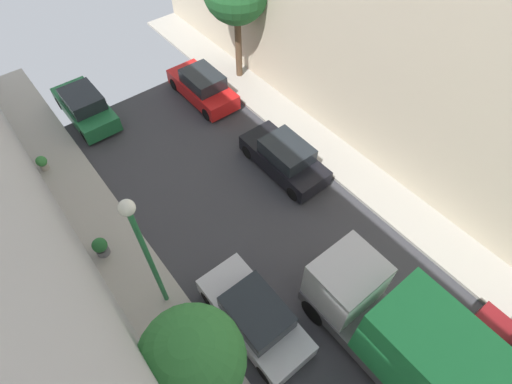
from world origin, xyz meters
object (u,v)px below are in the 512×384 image
parked_car_right_4 (203,87)px  potted_plant_0 (42,163)px  street_tree_2 (192,360)px  parked_car_right_3 (284,158)px  parked_car_left_2 (255,316)px  parked_car_left_3 (85,107)px  delivery_truck (413,347)px  lamp_post (143,244)px  potted_plant_1 (101,247)px

parked_car_right_4 → potted_plant_0: bearing=179.1°
street_tree_2 → potted_plant_0: street_tree_2 is taller
parked_car_right_3 → parked_car_left_2: bearing=-138.9°
parked_car_left_3 → parked_car_right_3: bearing=-58.2°
parked_car_left_2 → delivery_truck: bearing=-54.9°
parked_car_left_3 → street_tree_2: size_ratio=0.84×
parked_car_left_3 → lamp_post: lamp_post is taller
potted_plant_0 → potted_plant_1: potted_plant_1 is taller
parked_car_left_3 → delivery_truck: size_ratio=0.64×
parked_car_right_3 → lamp_post: bearing=-163.8°
potted_plant_0 → street_tree_2: bearing=-87.7°
parked_car_right_4 → street_tree_2: (-7.90, -11.95, 3.11)m
lamp_post → parked_car_right_3: bearing=16.2°
street_tree_2 → lamp_post: lamp_post is taller
parked_car_left_3 → delivery_truck: 17.49m
parked_car_left_2 → lamp_post: bearing=126.3°
parked_car_left_2 → parked_car_right_3: (5.40, 4.70, 0.00)m
street_tree_2 → lamp_post: size_ratio=0.89×
parked_car_right_4 → lamp_post: bearing=-130.6°
parked_car_left_3 → lamp_post: size_ratio=0.75×
parked_car_left_2 → parked_car_left_3: 13.41m
potted_plant_1 → lamp_post: bearing=-73.3°
parked_car_left_3 → potted_plant_0: (-2.99, -2.16, -0.19)m
parked_car_left_3 → parked_car_left_2: bearing=-90.0°
parked_car_right_3 → street_tree_2: bearing=-145.0°
delivery_truck → potted_plant_1: bearing=120.2°
parked_car_left_2 → potted_plant_1: parked_car_left_2 is taller
parked_car_right_3 → delivery_truck: (-2.70, -8.54, 1.07)m
parked_car_left_2 → street_tree_2: size_ratio=0.84×
delivery_truck → street_tree_2: bearing=150.1°
parked_car_left_2 → delivery_truck: delivery_truck is taller
lamp_post → potted_plant_0: bearing=97.2°
parked_car_left_2 → potted_plant_1: (-2.82, 5.64, -0.13)m
street_tree_2 → parked_car_right_3: bearing=35.0°
potted_plant_1 → lamp_post: size_ratio=0.15×
parked_car_right_4 → potted_plant_1: bearing=-146.3°
parked_car_right_4 → delivery_truck: 15.23m
parked_car_left_2 → street_tree_2: bearing=-161.5°
lamp_post → parked_car_left_3: bearing=80.0°
parked_car_right_4 → lamp_post: lamp_post is taller
parked_car_left_3 → street_tree_2: street_tree_2 is taller
parked_car_right_4 → potted_plant_0: (-8.39, 0.14, -0.19)m
parked_car_left_3 → parked_car_right_4: 5.87m
parked_car_right_4 → parked_car_right_3: bearing=-90.0°
potted_plant_0 → potted_plant_1: (0.17, -5.61, 0.06)m
parked_car_left_2 → potted_plant_1: 6.31m
potted_plant_0 → potted_plant_1: bearing=-88.3°
parked_car_right_4 → potted_plant_1: (-8.22, -5.47, -0.13)m
parked_car_right_3 → delivery_truck: 9.02m
parked_car_left_2 → lamp_post: 4.48m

